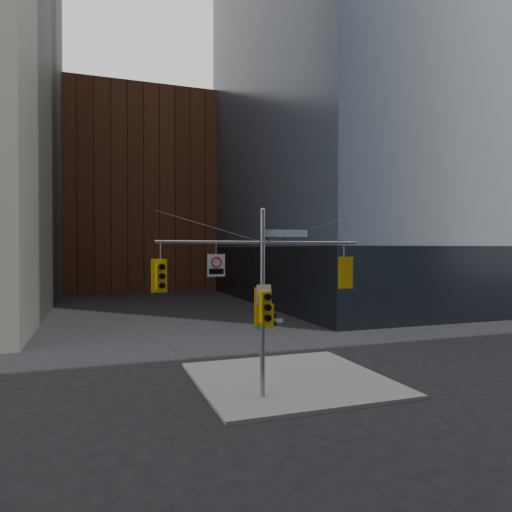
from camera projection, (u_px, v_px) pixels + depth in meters
ground at (283, 419)px, 15.39m from camera, size 160.00×160.00×0.00m
sidewalk_corner at (290, 379)px, 19.83m from camera, size 8.00×8.00×0.15m
podium_ne at (395, 272)px, 54.79m from camera, size 36.40×36.40×6.00m
brick_midrise at (137, 196)px, 69.94m from camera, size 26.00×20.00×28.00m
signal_assembly at (263, 284)px, 17.21m from camera, size 8.00×0.80×7.30m
traffic_light_west_arm at (160, 276)px, 15.96m from camera, size 0.57×0.49×1.19m
traffic_light_east_arm at (344, 272)px, 18.36m from camera, size 0.61×0.51×1.28m
traffic_light_pole_side at (270, 316)px, 17.34m from camera, size 0.37×0.32×0.93m
traffic_light_pole_front at (265, 307)px, 16.97m from camera, size 0.69×0.56×1.44m
street_sign_blade at (285, 233)px, 17.49m from camera, size 1.90×0.30×0.37m
regulatory_sign_arm at (216, 265)px, 16.58m from camera, size 0.66×0.08×0.82m
regulatory_sign_pole at (264, 295)px, 17.11m from camera, size 0.56×0.06×0.74m
street_blade_ew at (274, 321)px, 17.39m from camera, size 0.80×0.10×0.16m
street_blade_ns at (259, 327)px, 17.67m from camera, size 0.04×0.77×0.15m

